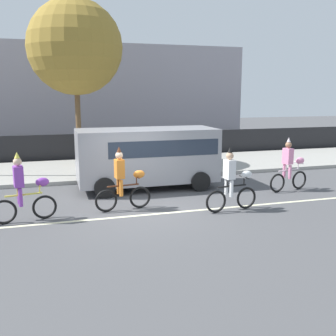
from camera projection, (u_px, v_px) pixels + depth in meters
The scene contains 12 objects.
ground_plane at pixel (141, 210), 11.73m from camera, with size 80.00×80.00×0.00m, color #4C4C4F.
road_centre_line at pixel (145, 215), 11.26m from camera, with size 36.00×0.14×0.01m, color beige.
sidewalk_curb at pixel (110, 168), 17.84m from camera, with size 60.00×5.00×0.15m, color #9E9B93.
fence_line at pixel (101, 147), 20.45m from camera, with size 40.00×0.08×1.40m, color black.
building_backdrop at pixel (30, 96), 27.02m from camera, with size 28.00×8.00×6.51m, color #99939E.
parade_cyclist_purple at pixel (24, 191), 10.56m from camera, with size 1.70×0.54×1.92m.
parade_cyclist_orange at pixel (123, 182), 11.61m from camera, with size 1.72×0.50×1.92m.
parade_cyclist_zebra at pixel (232, 183), 11.54m from camera, with size 1.72×0.50×1.92m.
parade_cyclist_pink at pixel (290, 167), 13.95m from camera, with size 1.70×0.54×1.92m.
parked_van_grey at pixel (149, 154), 14.29m from camera, with size 5.00×2.22×2.18m.
street_tree_near_lamp at pixel (75, 47), 17.37m from camera, with size 4.20×4.20×7.39m.
pedestrian_onlooker at pixel (138, 153), 16.16m from camera, with size 0.32×0.20×1.62m.
Camera 1 is at (-2.46, -11.05, 3.44)m, focal length 42.00 mm.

